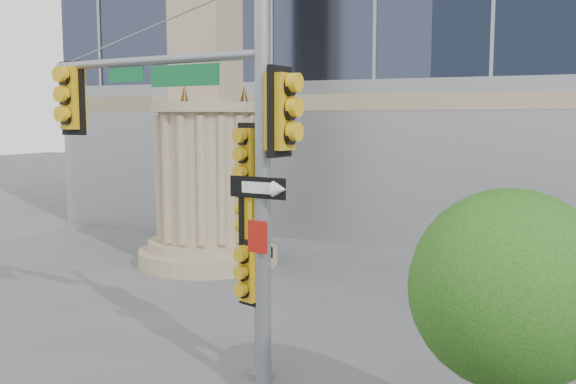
% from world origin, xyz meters
% --- Properties ---
extents(monument, '(4.40, 4.40, 16.60)m').
position_xyz_m(monument, '(-6.00, 9.00, 5.52)').
color(monument, tan).
rests_on(monument, ground).
extents(main_signal_pole, '(5.18, 1.27, 6.74)m').
position_xyz_m(main_signal_pole, '(-1.40, 0.78, 4.17)').
color(main_signal_pole, slate).
rests_on(main_signal_pole, ground).
extents(secondary_signal_pole, '(0.79, 0.75, 4.61)m').
position_xyz_m(secondary_signal_pole, '(-0.75, 1.33, 2.71)').
color(secondary_signal_pole, slate).
rests_on(secondary_signal_pole, ground).
extents(street_tree, '(2.44, 2.39, 3.81)m').
position_xyz_m(street_tree, '(3.68, -0.75, 2.51)').
color(street_tree, tan).
rests_on(street_tree, ground).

